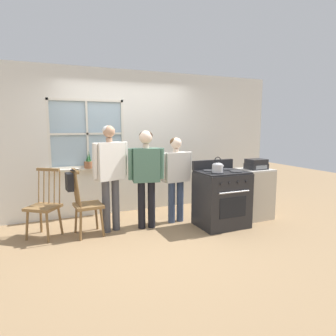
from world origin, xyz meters
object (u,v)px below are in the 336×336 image
(handbag, at_px, (70,181))
(side_counter, at_px, (254,193))
(person_teen_center, at_px, (146,169))
(stove, at_px, (221,198))
(person_adult_right, at_px, (176,172))
(potted_plant, at_px, (88,163))
(chair_by_window, at_px, (87,205))
(stereo, at_px, (256,164))
(kettle, at_px, (218,167))
(person_elderly_left, at_px, (110,168))
(chair_near_wall, at_px, (44,207))

(handbag, bearing_deg, side_counter, -5.66)
(person_teen_center, height_order, handbag, person_teen_center)
(person_teen_center, height_order, side_counter, person_teen_center)
(stove, bearing_deg, person_teen_center, 161.14)
(person_teen_center, relative_size, person_adult_right, 1.08)
(person_adult_right, distance_m, potted_plant, 1.61)
(person_teen_center, xyz_separation_m, person_adult_right, (0.57, 0.09, -0.09))
(chair_by_window, relative_size, stove, 0.95)
(chair_by_window, xyz_separation_m, person_teen_center, (0.94, -0.06, 0.51))
(stove, relative_size, side_counter, 1.20)
(potted_plant, relative_size, stereo, 0.96)
(chair_by_window, xyz_separation_m, kettle, (1.94, -0.59, 0.56))
(stove, xyz_separation_m, potted_plant, (-1.93, 1.41, 0.52))
(person_elderly_left, distance_m, side_counter, 2.62)
(chair_near_wall, bearing_deg, kettle, 19.74)
(person_adult_right, bearing_deg, handbag, 176.46)
(handbag, bearing_deg, chair_by_window, 4.24)
(chair_near_wall, xyz_separation_m, stereo, (3.51, -0.53, 0.52))
(stove, bearing_deg, person_adult_right, 140.69)
(person_teen_center, bearing_deg, chair_by_window, -172.66)
(chair_near_wall, height_order, stove, stove)
(kettle, xyz_separation_m, side_counter, (0.97, 0.26, -0.57))
(kettle, bearing_deg, person_elderly_left, 158.27)
(kettle, bearing_deg, person_adult_right, 124.33)
(side_counter, bearing_deg, potted_plant, 154.78)
(chair_near_wall, bearing_deg, potted_plant, 80.86)
(person_elderly_left, bearing_deg, person_adult_right, -16.77)
(person_adult_right, xyz_separation_m, kettle, (0.43, -0.63, 0.14))
(person_elderly_left, xyz_separation_m, handbag, (-0.61, -0.05, -0.15))
(person_adult_right, xyz_separation_m, handbag, (-1.75, -0.05, -0.02))
(stove, xyz_separation_m, stereo, (0.79, 0.11, 0.51))
(stove, bearing_deg, chair_by_window, 167.73)
(person_teen_center, height_order, stereo, person_teen_center)
(chair_near_wall, height_order, side_counter, chair_near_wall)
(chair_near_wall, relative_size, handbag, 3.36)
(kettle, bearing_deg, stereo, 14.08)
(stove, xyz_separation_m, kettle, (-0.18, -0.13, 0.55))
(person_teen_center, bearing_deg, person_adult_right, 20.08)
(chair_by_window, height_order, stove, stove)
(person_teen_center, relative_size, potted_plant, 4.89)
(chair_near_wall, bearing_deg, chair_by_window, 19.71)
(side_counter, bearing_deg, stove, -170.52)
(kettle, bearing_deg, side_counter, 15.23)
(stove, bearing_deg, side_counter, 9.48)
(handbag, height_order, stereo, stereo)
(kettle, distance_m, side_counter, 1.16)
(chair_by_window, bearing_deg, side_counter, -100.68)
(stereo, bearing_deg, person_teen_center, 171.59)
(person_teen_center, xyz_separation_m, kettle, (1.00, -0.53, 0.05))
(chair_near_wall, relative_size, kettle, 4.18)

